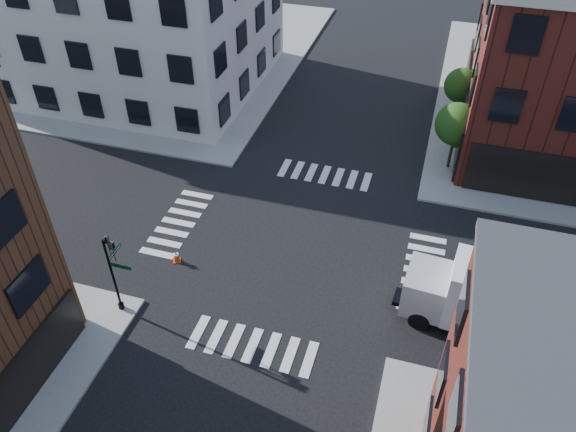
{
  "coord_description": "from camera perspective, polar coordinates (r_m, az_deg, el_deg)",
  "views": [
    {
      "loc": [
        6.12,
        -21.81,
        21.08
      ],
      "look_at": [
        -0.23,
        -0.5,
        2.5
      ],
      "focal_mm": 35.0,
      "sensor_mm": 36.0,
      "label": 1
    }
  ],
  "objects": [
    {
      "name": "ground",
      "position": [
        30.95,
        0.67,
        -3.06
      ],
      "size": [
        120.0,
        120.0,
        0.0
      ],
      "primitive_type": "plane",
      "color": "black",
      "rests_on": "ground"
    },
    {
      "name": "sidewalk_nw",
      "position": [
        54.86,
        -15.13,
        16.04
      ],
      "size": [
        30.0,
        30.0,
        0.15
      ],
      "primitive_type": "cube",
      "color": "gray",
      "rests_on": "ground"
    },
    {
      "name": "building_nw",
      "position": [
        48.0,
        -17.05,
        19.33
      ],
      "size": [
        22.0,
        16.0,
        11.0
      ],
      "primitive_type": "cube",
      "color": "silver",
      "rests_on": "ground"
    },
    {
      "name": "tree_near",
      "position": [
        36.52,
        16.84,
        8.7
      ],
      "size": [
        2.69,
        2.69,
        4.49
      ],
      "color": "black",
      "rests_on": "ground"
    },
    {
      "name": "tree_far",
      "position": [
        41.97,
        17.27,
        12.37
      ],
      "size": [
        2.43,
        2.43,
        4.07
      ],
      "color": "black",
      "rests_on": "ground"
    },
    {
      "name": "signal_pole",
      "position": [
        26.95,
        -17.3,
        -4.96
      ],
      "size": [
        1.29,
        1.24,
        4.6
      ],
      "color": "black",
      "rests_on": "ground"
    },
    {
      "name": "box_truck",
      "position": [
        27.24,
        20.58,
        -8.14
      ],
      "size": [
        8.35,
        3.07,
        3.71
      ],
      "rotation": [
        0.0,
        0.0,
        -0.07
      ],
      "color": "silver",
      "rests_on": "ground"
    },
    {
      "name": "traffic_cone",
      "position": [
        30.43,
        -11.28,
        -4.03
      ],
      "size": [
        0.53,
        0.53,
        0.73
      ],
      "rotation": [
        0.0,
        0.0,
        0.43
      ],
      "color": "#E04109",
      "rests_on": "ground"
    }
  ]
}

